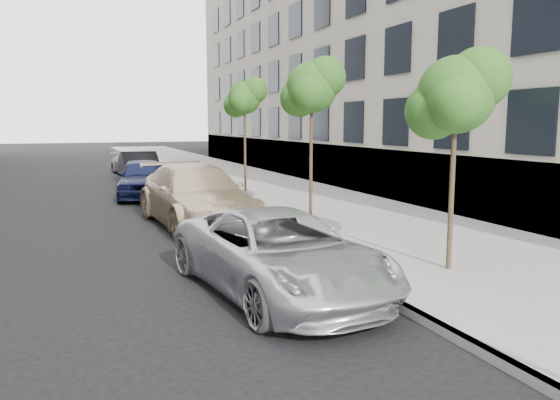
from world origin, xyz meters
TOP-DOWN VIEW (x-y plane):
  - ground at (0.00, 0.00)m, footprint 160.00×160.00m
  - sidewalk at (4.30, 24.00)m, footprint 6.40×72.00m
  - curb at (1.18, 24.00)m, footprint 0.15×72.00m
  - tree_near at (3.23, 1.50)m, footprint 1.79×1.59m
  - tree_mid at (3.23, 8.00)m, footprint 1.84×1.64m
  - tree_far at (3.23, 14.50)m, footprint 1.69×1.49m
  - minivan at (-0.31, 1.69)m, footprint 2.97×5.45m
  - suv at (-0.20, 8.55)m, footprint 2.86×6.17m
  - sedan_blue at (-0.89, 15.18)m, footprint 2.54×4.83m
  - sedan_black at (-0.34, 20.47)m, footprint 1.68×4.78m
  - sedan_rear at (-0.14, 25.62)m, footprint 2.31×4.52m

SIDE VIEW (x-z plane):
  - ground at x=0.00m, z-range 0.00..0.00m
  - sidewalk at x=4.30m, z-range 0.00..0.14m
  - curb at x=1.18m, z-range 0.00..0.14m
  - sedan_rear at x=-0.14m, z-range 0.00..1.25m
  - minivan at x=-0.31m, z-range 0.00..1.45m
  - sedan_blue at x=-0.89m, z-range 0.00..1.57m
  - sedan_black at x=-0.34m, z-range 0.00..1.57m
  - suv at x=-0.20m, z-range 0.00..1.75m
  - tree_near at x=3.23m, z-range 1.38..5.63m
  - tree_far at x=3.23m, z-range 1.64..6.33m
  - tree_mid at x=3.23m, z-range 1.62..6.41m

